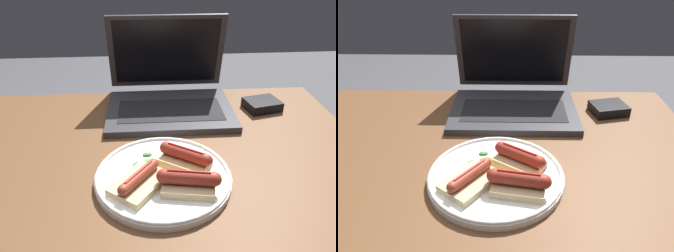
# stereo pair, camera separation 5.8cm
# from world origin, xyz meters

# --- Properties ---
(desk) EXTENTS (1.17, 0.68, 0.74)m
(desk) POSITION_xyz_m (0.00, 0.00, 0.64)
(desk) COLOR brown
(desk) RESTS_ON ground_plane
(laptop) EXTENTS (0.34, 0.29, 0.24)m
(laptop) POSITION_xyz_m (0.13, 0.23, 0.78)
(laptop) COLOR #2D2D33
(laptop) RESTS_ON desk
(plate) EXTENTS (0.27, 0.27, 0.02)m
(plate) POSITION_xyz_m (0.10, -0.10, 0.75)
(plate) COLOR white
(plate) RESTS_ON desk
(sausage_toast_left) EXTENTS (0.13, 0.13, 0.04)m
(sausage_toast_left) POSITION_xyz_m (0.05, -0.13, 0.77)
(sausage_toast_left) COLOR #D6B784
(sausage_toast_left) RESTS_ON plate
(sausage_toast_middle) EXTENTS (0.12, 0.08, 0.05)m
(sausage_toast_middle) POSITION_xyz_m (0.14, -0.15, 0.77)
(sausage_toast_middle) COLOR #D6B784
(sausage_toast_middle) RESTS_ON plate
(sausage_toast_right) EXTENTS (0.12, 0.10, 0.05)m
(sausage_toast_right) POSITION_xyz_m (0.15, -0.07, 0.77)
(sausage_toast_right) COLOR tan
(sausage_toast_right) RESTS_ON plate
(salad_pile) EXTENTS (0.06, 0.07, 0.01)m
(salad_pile) POSITION_xyz_m (0.06, -0.06, 0.76)
(salad_pile) COLOR #4C8E3D
(salad_pile) RESTS_ON plate
(external_drive) EXTENTS (0.11, 0.09, 0.03)m
(external_drive) POSITION_xyz_m (0.40, 0.20, 0.75)
(external_drive) COLOR black
(external_drive) RESTS_ON desk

